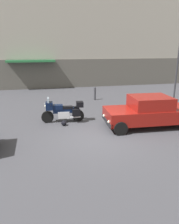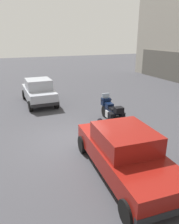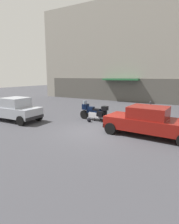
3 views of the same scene
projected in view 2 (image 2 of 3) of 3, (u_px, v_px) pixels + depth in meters
ground_plane at (72, 141)px, 9.32m from camera, size 80.00×80.00×0.00m
motorcycle at (111, 111)px, 11.10m from camera, size 2.26×0.79×1.36m
helmet at (100, 121)px, 11.11m from camera, size 0.28×0.28×0.28m
car_hatchback_near at (39, 92)px, 14.20m from camera, size 3.90×1.83×1.64m
car_sedan_far at (125, 152)px, 6.84m from camera, size 4.65×2.14×1.56m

